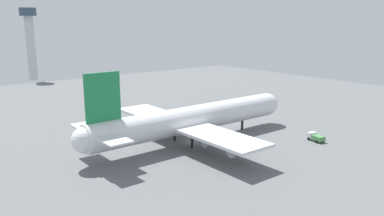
% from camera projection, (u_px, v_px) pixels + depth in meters
% --- Properties ---
extents(ground_plane, '(253.90, 253.90, 0.00)m').
position_uv_depth(ground_plane, '(192.00, 142.00, 98.49)').
color(ground_plane, slate).
extents(cargo_airplane, '(63.47, 50.42, 20.00)m').
position_uv_depth(cargo_airplane, '(192.00, 119.00, 97.08)').
color(cargo_airplane, silver).
rests_on(cargo_airplane, ground_plane).
extents(baggage_tug, '(3.27, 4.84, 1.98)m').
position_uv_depth(baggage_tug, '(316.00, 137.00, 99.16)').
color(baggage_tug, silver).
rests_on(baggage_tug, ground_plane).
extents(safety_cone_nose, '(0.41, 0.41, 0.58)m').
position_uv_depth(safety_cone_nose, '(268.00, 124.00, 115.03)').
color(safety_cone_nose, orange).
rests_on(safety_cone_nose, ground_plane).
extents(control_tower, '(8.47, 8.47, 37.38)m').
position_uv_depth(control_tower, '(30.00, 37.00, 199.44)').
color(control_tower, silver).
rests_on(control_tower, ground_plane).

